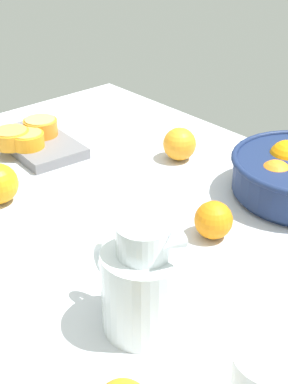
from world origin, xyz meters
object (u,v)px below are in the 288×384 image
(orange_half_2, at_px, (27,140))
(loose_orange_2, at_px, (180,144))
(cutting_board, at_px, (38,143))
(loose_orange_4, at_px, (214,220))
(orange_half_1, at_px, (11,138))
(orange_half_0, at_px, (41,127))
(juice_pitcher, at_px, (143,289))

(orange_half_2, bearing_deg, loose_orange_2, 46.34)
(cutting_board, distance_m, orange_half_2, 0.05)
(cutting_board, height_order, loose_orange_4, loose_orange_4)
(cutting_board, xyz_separation_m, orange_half_1, (-0.01, -0.06, 0.03))
(orange_half_0, bearing_deg, loose_orange_4, 1.66)
(orange_half_2, distance_m, loose_orange_2, 0.34)
(orange_half_1, bearing_deg, loose_orange_2, 45.67)
(juice_pitcher, bearing_deg, orange_half_2, 164.17)
(juice_pitcher, xyz_separation_m, orange_half_2, (-0.58, 0.16, -0.02))
(orange_half_0, bearing_deg, orange_half_2, -57.53)
(orange_half_1, bearing_deg, orange_half_2, 39.53)
(loose_orange_2, bearing_deg, cutting_board, -141.42)
(cutting_board, distance_m, loose_orange_4, 0.52)
(orange_half_1, xyz_separation_m, loose_orange_4, (0.52, 0.10, -0.01))
(orange_half_0, bearing_deg, juice_pitcher, -19.83)
(juice_pitcher, relative_size, loose_orange_2, 2.38)
(juice_pitcher, bearing_deg, loose_orange_4, 109.80)
(juice_pitcher, distance_m, orange_half_1, 0.62)
(orange_half_1, bearing_deg, juice_pitcher, -13.05)
(orange_half_0, distance_m, loose_orange_2, 0.33)
(orange_half_1, height_order, loose_orange_2, loose_orange_2)
(orange_half_1, xyz_separation_m, loose_orange_2, (0.26, 0.27, -0.01))
(juice_pitcher, height_order, orange_half_0, juice_pitcher)
(orange_half_1, height_order, loose_orange_4, loose_orange_4)
(juice_pitcher, xyz_separation_m, cutting_board, (-0.60, 0.20, -0.05))
(juice_pitcher, distance_m, cutting_board, 0.64)
(cutting_board, relative_size, loose_orange_4, 3.55)
(cutting_board, distance_m, orange_half_0, 0.04)
(juice_pitcher, height_order, loose_orange_2, juice_pitcher)
(orange_half_0, distance_m, orange_half_1, 0.08)
(orange_half_0, distance_m, orange_half_2, 0.07)
(cutting_board, xyz_separation_m, orange_half_2, (0.02, -0.04, 0.03))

